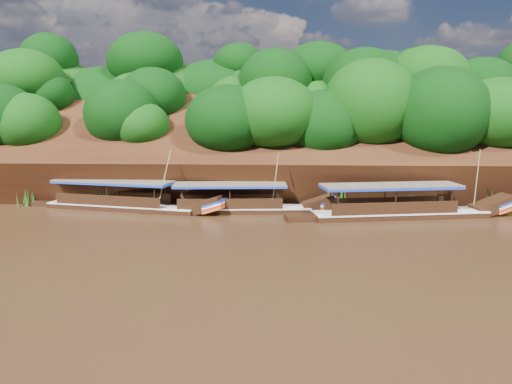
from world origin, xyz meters
TOP-DOWN VIEW (x-y plane):
  - ground at (0.00, 0.00)m, footprint 160.00×160.00m
  - riverbank at (-0.01, 22.73)m, footprint 120.00×30.06m
  - boat_0 at (11.59, 6.37)m, footprint 15.75×4.80m
  - boat_1 at (-0.78, 7.61)m, footprint 13.43×3.07m
  - boat_2 at (-10.25, 7.94)m, footprint 15.13×5.03m
  - reeds at (-3.59, 9.35)m, footprint 48.54×2.04m

SIDE VIEW (x-z plane):
  - ground at x=0.00m, z-range 0.00..0.00m
  - boat_1 at x=-0.78m, z-range -2.06..3.10m
  - boat_2 at x=-10.25m, z-range -2.14..3.21m
  - boat_0 at x=11.59m, z-range -2.26..3.40m
  - reeds at x=-3.59m, z-range -0.21..1.99m
  - riverbank at x=-0.01m, z-range -7.81..11.59m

